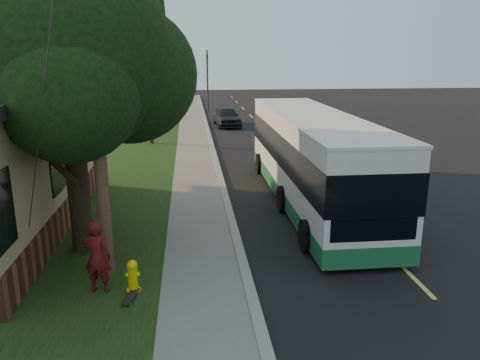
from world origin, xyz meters
The scene contains 16 objects.
ground centered at (0.00, 0.00, 0.00)m, with size 120.00×120.00×0.00m, color black.
road centered at (4.00, 10.00, 0.01)m, with size 8.00×80.00×0.01m, color black.
curb centered at (0.00, 10.00, 0.06)m, with size 0.25×80.00×0.12m, color gray.
sidewalk centered at (-1.00, 10.00, 0.04)m, with size 2.00×80.00×0.08m, color slate.
grass_verge centered at (-4.50, 10.00, 0.04)m, with size 5.00×80.00×0.07m, color black.
fire_hydrant centered at (-2.60, 0.00, 0.43)m, with size 0.32×0.32×0.74m.
utility_pole centered at (-3.31, 0.99, 4.63)m, with size 2.86×3.21×9.07m.
leafy_tree centered at (-4.17, 2.65, 5.17)m, with size 6.30×6.00×7.80m.
bare_tree_near centered at (-3.50, 18.00, 2.15)m, with size 1.38×1.21×4.31m.
bare_tree_far centered at (-3.00, 30.00, 2.00)m, with size 1.38×1.21×4.03m.
traffic_signal centered at (0.50, 34.00, 3.16)m, with size 0.18×0.22×5.50m.
transit_bus centered at (3.04, 6.15, 1.69)m, with size 2.71×11.75×3.18m.
skateboarder centered at (-3.34, 0.06, 0.91)m, with size 0.61×0.40×1.68m, color #4F0F12.
skateboard_main centered at (-2.62, -0.35, 0.12)m, with size 0.33×0.75×0.07m.
dumpster centered at (-8.33, 8.88, 0.64)m, with size 1.51×1.28×1.19m.
distant_car centered at (1.50, 24.65, 0.72)m, with size 1.70×4.23×1.44m, color black.
Camera 1 is at (-1.25, -9.67, 5.23)m, focal length 35.00 mm.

